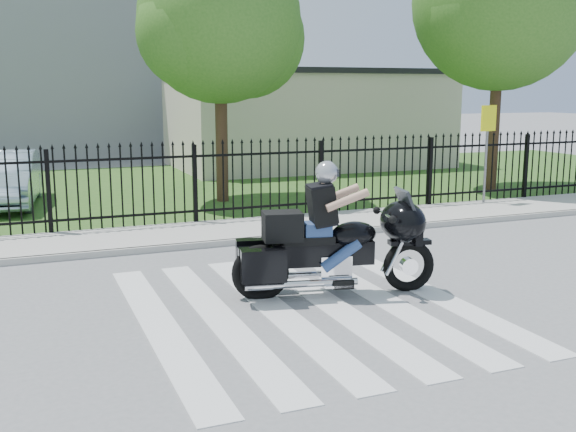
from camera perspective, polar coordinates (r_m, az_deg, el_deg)
name	(u,v)px	position (r m, az deg, el deg)	size (l,w,h in m)	color
ground	(304,308)	(9.38, 1.39, -7.79)	(120.00, 120.00, 0.00)	slate
crosswalk	(304,308)	(9.38, 1.39, -7.76)	(5.00, 5.50, 0.01)	silver
sidewalk	(208,233)	(13.94, -6.78, -1.43)	(40.00, 2.00, 0.12)	#ADAAA3
curb	(222,243)	(13.00, -5.61, -2.30)	(40.00, 0.12, 0.12)	#ADAAA3
grass_strip	(146,189)	(20.68, -11.91, 2.25)	(40.00, 12.00, 0.02)	#24501B
iron_fence	(195,186)	(14.74, -7.88, 2.53)	(26.00, 0.04, 1.80)	black
tree_mid	(220,21)	(17.97, -5.82, 16.06)	(4.20, 4.20, 6.78)	#382316
tree_right	(501,2)	(20.90, 17.58, 16.87)	(5.00, 5.00, 7.90)	#382316
building_low	(307,121)	(26.39, 1.60, 8.06)	(10.00, 6.00, 3.50)	beige
building_low_roof	(307,72)	(26.37, 1.62, 12.08)	(10.20, 6.20, 0.20)	black
building_tall	(20,21)	(34.30, -21.77, 15.05)	(15.00, 10.00, 12.00)	gray
motorcycle_rider	(330,240)	(9.77, 3.59, -2.03)	(3.01, 1.41, 2.02)	black
parked_car	(5,179)	(18.61, -22.84, 2.92)	(1.48, 4.25, 1.40)	#ACC4D8
traffic_sign	(487,134)	(17.71, 16.53, 6.71)	(0.53, 0.16, 2.45)	slate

